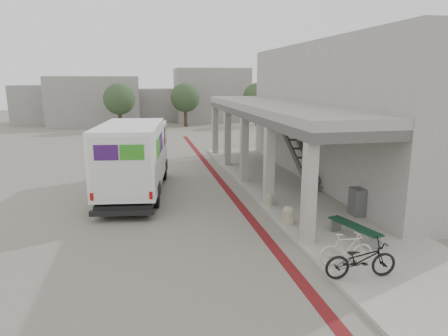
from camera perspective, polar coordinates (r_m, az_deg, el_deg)
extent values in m
plane|color=slate|center=(15.83, -0.43, -6.59)|extent=(120.00, 120.00, 0.00)
cube|color=#5D1214|center=(17.89, 1.45, -4.30)|extent=(0.35, 40.00, 0.01)
cube|color=gray|center=(17.02, 12.95, -5.33)|extent=(4.40, 28.00, 0.12)
cube|color=gray|center=(21.81, 16.54, 7.60)|extent=(4.30, 17.00, 7.00)
cube|color=#4C4947|center=(20.32, 7.09, 7.69)|extent=(3.40, 16.90, 0.35)
cube|color=gray|center=(20.29, 7.12, 8.68)|extent=(3.40, 16.90, 0.35)
cube|color=gray|center=(48.98, -17.95, 9.13)|extent=(10.00, 6.00, 5.50)
cube|color=gray|center=(52.79, -9.79, 8.94)|extent=(8.00, 6.00, 4.00)
cube|color=gray|center=(51.48, -1.82, 10.42)|extent=(9.00, 6.00, 6.50)
cube|color=gray|center=(52.91, -24.11, 8.32)|extent=(7.00, 5.00, 4.50)
cylinder|color=#38281C|center=(42.89, -14.60, 6.84)|extent=(0.36, 0.36, 2.40)
sphere|color=#294025|center=(42.75, -14.75, 9.51)|extent=(3.20, 3.20, 3.20)
cylinder|color=#38281C|center=(45.11, -5.51, 7.45)|extent=(0.36, 0.36, 2.40)
sphere|color=#294025|center=(44.98, -5.57, 9.99)|extent=(3.20, 3.20, 3.20)
cylinder|color=#38281C|center=(45.71, 4.73, 7.53)|extent=(0.36, 0.36, 2.40)
sphere|color=#294025|center=(45.58, 4.78, 10.04)|extent=(3.20, 3.20, 3.20)
cube|color=black|center=(18.83, -12.48, -2.45)|extent=(3.07, 7.40, 0.31)
cube|color=white|center=(17.59, -13.13, 1.78)|extent=(3.13, 5.61, 2.67)
cube|color=white|center=(21.07, -11.70, 3.17)|extent=(2.70, 2.25, 2.36)
cube|color=white|center=(22.28, -11.26, 1.41)|extent=(2.32, 0.90, 0.82)
cube|color=black|center=(21.80, -11.50, 4.99)|extent=(2.30, 0.79, 1.08)
cube|color=black|center=(15.35, -14.36, -6.21)|extent=(2.37, 0.56, 0.18)
cube|color=#371255|center=(18.44, -16.68, 3.52)|extent=(0.21, 1.43, 0.77)
cube|color=#2D861D|center=(16.96, -17.76, 2.69)|extent=(0.21, 1.43, 0.77)
cube|color=#371255|center=(14.95, -16.52, 2.11)|extent=(0.87, 0.14, 0.56)
cube|color=#2D861D|center=(14.79, -13.02, 2.20)|extent=(0.87, 0.14, 0.56)
cylinder|color=black|center=(21.55, -14.36, -0.51)|extent=(0.40, 0.95, 0.92)
cylinder|color=black|center=(21.28, -8.63, -0.43)|extent=(0.40, 0.95, 0.92)
cylinder|color=black|center=(17.07, -17.02, -4.10)|extent=(0.40, 0.95, 0.92)
cylinder|color=black|center=(16.72, -9.78, -4.06)|extent=(0.40, 0.95, 0.92)
cube|color=slate|center=(13.19, 20.71, -9.92)|extent=(0.44, 0.20, 0.43)
cube|color=slate|center=(14.30, 15.68, -7.80)|extent=(0.44, 0.20, 0.43)
cube|color=#10311E|center=(13.54, 17.67, -8.02)|extent=(0.65, 2.00, 0.05)
cube|color=#10311E|center=(13.65, 18.15, -7.89)|extent=(0.65, 2.00, 0.05)
cube|color=#10311E|center=(13.75, 18.63, -7.77)|extent=(0.65, 2.00, 0.05)
cylinder|color=gray|center=(16.62, 6.44, -4.66)|extent=(0.36, 0.36, 0.36)
sphere|color=gray|center=(16.56, 6.46, -4.07)|extent=(0.36, 0.36, 0.36)
cylinder|color=gray|center=(14.60, 9.19, -7.02)|extent=(0.44, 0.44, 0.44)
sphere|color=gray|center=(14.53, 9.22, -6.20)|extent=(0.44, 0.44, 0.44)
cube|color=slate|center=(16.03, 18.54, -4.60)|extent=(0.49, 0.64, 1.05)
imported|color=black|center=(11.20, 18.96, -12.24)|extent=(1.97, 0.78, 1.02)
imported|color=beige|center=(11.81, 17.08, -11.01)|extent=(1.58, 0.54, 0.94)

